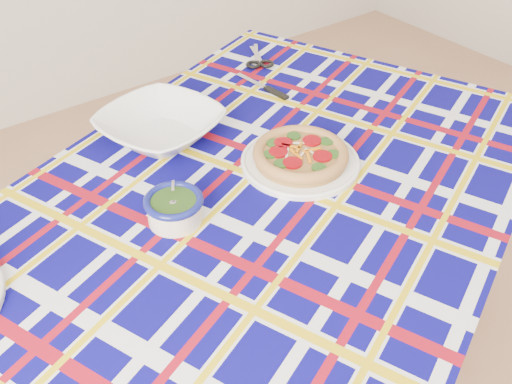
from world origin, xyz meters
TOP-DOWN VIEW (x-y plane):
  - dining_table at (-0.30, 0.24)m, footprint 1.65×1.36m
  - tablecloth at (-0.30, 0.24)m, footprint 1.69×1.39m
  - main_focaccia_plate at (-0.14, 0.28)m, footprint 0.31×0.31m
  - pesto_bowl at (-0.45, 0.28)m, footprint 0.15×0.15m
  - serving_bowl at (-0.33, 0.55)m, footprint 0.32×0.32m
  - table_knife at (-0.00, 0.64)m, footprint 0.04×0.20m
  - kitchen_scissors at (0.10, 0.77)m, footprint 0.16×0.19m

SIDE VIEW (x-z plane):
  - dining_table at x=-0.30m, z-range 0.27..0.94m
  - tablecloth at x=-0.30m, z-range 0.58..0.67m
  - table_knife at x=0.00m, z-range 0.67..0.68m
  - kitchen_scissors at x=0.10m, z-range 0.67..0.69m
  - main_focaccia_plate at x=-0.14m, z-range 0.67..0.72m
  - serving_bowl at x=-0.33m, z-range 0.67..0.74m
  - pesto_bowl at x=-0.45m, z-range 0.67..0.74m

